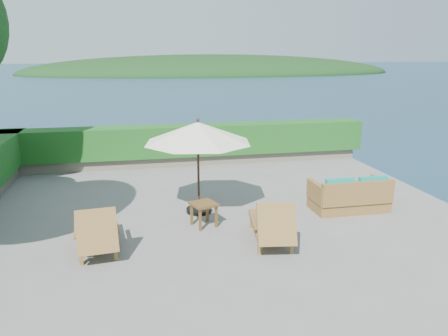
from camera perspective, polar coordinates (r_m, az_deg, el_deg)
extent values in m
plane|color=gray|center=(9.72, -0.78, -7.55)|extent=(12.00, 12.00, 0.00)
cube|color=#4F473F|center=(10.41, -0.75, -15.48)|extent=(12.00, 12.00, 3.00)
ellipsoid|color=black|center=(151.35, -1.61, 12.26)|extent=(126.00, 57.60, 12.60)
cube|color=slate|center=(14.94, -4.88, 1.13)|extent=(12.00, 0.60, 0.36)
cube|color=#174915|center=(14.80, -4.94, 3.65)|extent=(12.40, 0.90, 1.00)
cylinder|color=black|center=(10.53, -3.28, -5.50)|extent=(0.73, 0.73, 0.10)
cylinder|color=#321B12|center=(10.22, -3.37, -0.01)|extent=(0.07, 0.07, 2.18)
cone|color=silver|center=(10.03, -3.44, 4.67)|extent=(3.03, 3.03, 0.48)
sphere|color=#321B12|center=(9.99, -3.47, 6.30)|extent=(0.09, 0.09, 0.08)
cube|color=olive|center=(8.39, -18.16, -11.08)|extent=(0.07, 0.07, 0.28)
cube|color=olive|center=(8.39, -13.95, -10.74)|extent=(0.07, 0.07, 0.28)
cube|color=olive|center=(9.58, -18.20, -7.76)|extent=(0.07, 0.07, 0.28)
cube|color=olive|center=(9.59, -14.55, -7.47)|extent=(0.07, 0.07, 0.28)
cube|color=olive|center=(9.01, -16.34, -7.81)|extent=(0.86, 1.48, 0.10)
cube|color=olive|center=(8.14, -16.28, -7.97)|extent=(0.76, 0.53, 0.76)
cube|color=olive|center=(8.75, -18.79, -7.54)|extent=(0.16, 0.92, 0.05)
cube|color=olive|center=(8.76, -13.93, -7.16)|extent=(0.16, 0.92, 0.05)
cube|color=olive|center=(8.39, 4.64, -10.34)|extent=(0.07, 0.07, 0.28)
cube|color=olive|center=(8.48, 8.79, -10.16)|extent=(0.07, 0.07, 0.28)
cube|color=olive|center=(9.58, 3.63, -7.03)|extent=(0.07, 0.07, 0.28)
cube|color=olive|center=(9.66, 7.25, -6.92)|extent=(0.07, 0.07, 0.28)
cube|color=olive|center=(9.05, 5.97, -7.16)|extent=(0.93, 1.51, 0.10)
cube|color=olive|center=(8.19, 6.90, -7.30)|extent=(0.78, 0.57, 0.76)
cube|color=olive|center=(8.74, 3.80, -6.77)|extent=(0.21, 0.93, 0.05)
cube|color=olive|center=(8.85, 8.60, -6.62)|extent=(0.21, 0.93, 0.05)
cube|color=brown|center=(9.38, -3.13, -6.83)|extent=(0.06, 0.06, 0.48)
cube|color=brown|center=(9.56, -1.03, -6.38)|extent=(0.06, 0.06, 0.48)
cube|color=brown|center=(9.71, -4.25, -6.08)|extent=(0.06, 0.06, 0.48)
cube|color=brown|center=(9.89, -2.20, -5.67)|extent=(0.06, 0.06, 0.48)
cube|color=brown|center=(9.54, -2.67, -4.72)|extent=(0.65, 0.65, 0.06)
cube|color=olive|center=(11.05, 15.94, -4.26)|extent=(1.79, 0.90, 0.40)
cube|color=olive|center=(10.59, 17.10, -3.18)|extent=(1.79, 0.14, 0.55)
cube|color=olive|center=(10.59, 11.94, -3.12)|extent=(0.12, 0.89, 0.45)
cube|color=olive|center=(11.37, 19.87, -2.46)|extent=(0.12, 0.89, 0.45)
cube|color=#12867D|center=(10.82, 13.96, -2.92)|extent=(0.78, 0.72, 0.18)
cube|color=#12867D|center=(11.19, 17.82, -2.60)|extent=(0.78, 0.72, 0.18)
cube|color=#12867D|center=(10.44, 14.89, -2.32)|extent=(0.70, 0.14, 0.36)
cube|color=#12867D|center=(10.83, 18.86, -2.00)|extent=(0.70, 0.14, 0.36)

